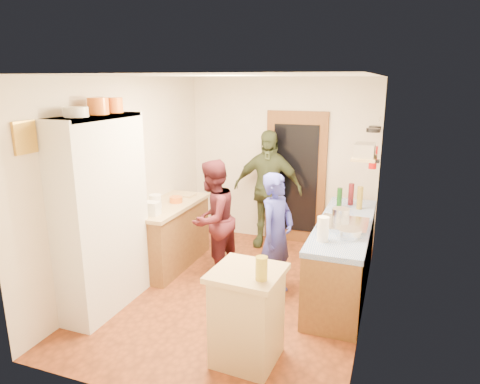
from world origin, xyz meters
The scene contains 44 objects.
floor centered at (0.00, 0.00, -0.01)m, with size 3.00×4.00×0.02m, color brown.
ceiling centered at (0.00, 0.00, 2.61)m, with size 3.00×4.00×0.02m, color silver.
wall_back centered at (0.00, 2.01, 1.30)m, with size 3.00×0.02×2.60m, color beige.
wall_front centered at (0.00, -2.01, 1.30)m, with size 3.00×0.02×2.60m, color beige.
wall_left centered at (-1.51, 0.00, 1.30)m, with size 0.02×4.00×2.60m, color beige.
wall_right centered at (1.51, 0.00, 1.30)m, with size 0.02×4.00×2.60m, color beige.
door_frame centered at (0.25, 1.97, 1.05)m, with size 0.95×0.06×2.10m, color brown.
door_glass centered at (0.25, 1.94, 1.05)m, with size 0.70×0.02×1.70m, color black.
hutch_body centered at (-1.30, -0.80, 1.10)m, with size 0.40×1.20×2.20m, color silver.
hutch_top_shelf centered at (-1.30, -0.80, 2.18)m, with size 0.40×1.14×0.04m, color silver.
plate_stack centered at (-1.30, -1.06, 2.25)m, with size 0.24×0.24×0.10m, color white.
orange_pot_a centered at (-1.30, -0.72, 2.29)m, with size 0.22×0.22×0.18m, color orange.
orange_pot_b centered at (-1.30, -0.44, 2.28)m, with size 0.19×0.19×0.17m, color orange.
left_counter_base centered at (-1.20, 0.45, 0.42)m, with size 0.60×1.40×0.85m, color brown.
left_counter_top centered at (-1.20, 0.45, 0.88)m, with size 0.64×1.44×0.05m, color tan.
toaster centered at (-1.15, -0.06, 0.98)m, with size 0.23×0.15×0.17m, color white.
kettle centered at (-1.25, 0.23, 0.99)m, with size 0.16×0.16×0.18m, color white.
orange_bowl centered at (-1.12, 0.56, 0.94)m, with size 0.18×0.18×0.08m, color orange.
chopping_board centered at (-1.18, 0.93, 0.91)m, with size 0.30×0.22×0.03m, color tan.
right_counter_base centered at (1.20, 0.50, 0.42)m, with size 0.60×2.20×0.84m, color brown.
right_counter_top centered at (1.20, 0.50, 0.87)m, with size 0.62×2.22×0.06m, color #1C4AB3.
hob centered at (1.20, 0.36, 0.92)m, with size 0.55×0.58×0.04m, color silver.
pot_on_hob centered at (1.15, 0.47, 1.01)m, with size 0.20×0.20×0.13m, color silver.
bottle_a centered at (1.05, 1.09, 1.04)m, with size 0.07×0.07×0.27m, color #143F14.
bottle_b centered at (1.18, 1.28, 1.05)m, with size 0.08×0.08×0.30m, color #591419.
bottle_c centered at (1.31, 1.12, 1.05)m, with size 0.08×0.08×0.30m, color olive.
paper_towel centered at (1.05, -0.22, 1.03)m, with size 0.12×0.12×0.27m, color white.
mixing_bowl centered at (1.30, -0.02, 0.95)m, with size 0.27×0.27×0.10m, color silver.
island_base centered at (0.55, -1.20, 0.43)m, with size 0.55×0.55×0.86m, color tan.
island_top centered at (0.55, -1.20, 0.89)m, with size 0.62×0.62×0.05m, color tan.
cutting_board centered at (0.50, -1.15, 0.90)m, with size 0.35×0.28×0.02m, color white.
oil_jar centered at (0.72, -1.33, 1.01)m, with size 0.10×0.10×0.21m, color #AD9E2D.
pan_rail centered at (1.46, 1.52, 2.05)m, with size 0.02×0.02×0.65m, color silver.
pan_hang_a centered at (1.40, 1.35, 1.92)m, with size 0.18×0.18×0.05m, color black.
pan_hang_b centered at (1.40, 1.55, 1.90)m, with size 0.16×0.16×0.05m, color black.
pan_hang_c centered at (1.40, 1.75, 1.91)m, with size 0.17×0.17×0.05m, color black.
wall_shelf centered at (1.37, 0.45, 1.70)m, with size 0.26×0.42×0.03m, color tan.
radio centered at (1.37, 0.45, 1.79)m, with size 0.22×0.30×0.15m, color silver.
ext_bracket centered at (1.47, 1.70, 1.45)m, with size 0.06×0.10×0.04m, color black.
fire_extinguisher centered at (1.41, 1.70, 1.50)m, with size 0.11×0.11×0.32m, color red.
picture_frame centered at (-1.48, -1.55, 2.05)m, with size 0.03×0.25×0.30m, color gold.
person_hob centered at (0.46, 0.13, 0.76)m, with size 0.55×0.36×1.51m, color #3338A5.
person_left centered at (-0.44, 0.39, 0.79)m, with size 0.77×0.60×1.58m, color #46181F.
person_back centered at (-0.10, 1.65, 0.92)m, with size 1.08×0.45×1.84m, color #364026.
Camera 1 is at (1.70, -4.52, 2.56)m, focal length 32.00 mm.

